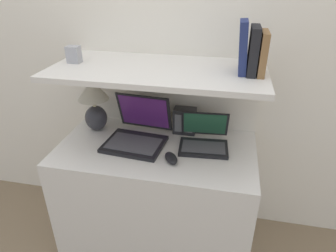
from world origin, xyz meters
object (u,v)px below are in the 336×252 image
Objects in this scene: laptop_small at (204,140)px; router_box at (185,121)px; laptop_large at (138,133)px; table_lamp at (94,101)px; computer_mouse at (171,158)px; shelf_gadget at (74,54)px; book_brown at (263,53)px; book_navy at (243,48)px; book_black at (253,51)px.

laptop_small is 0.19m from router_box.
laptop_small is 1.81× the size of router_box.
laptop_large is at bearing -176.33° from laptop_small.
computer_mouse is (0.52, -0.25, -0.17)m from table_lamp.
table_lamp is at bearing 52.41° from shelf_gadget.
shelf_gadget is at bearing -179.89° from laptop_small.
book_brown is 0.09m from book_navy.
computer_mouse is (0.23, -0.16, -0.03)m from laptop_large.
router_box is 0.72m from shelf_gadget.
shelf_gadget is at bearing -166.83° from router_box.
router_box is at bearing 32.97° from laptop_large.
computer_mouse is 0.63× the size of book_brown.
book_navy reaches higher than laptop_small.
router_box is 0.61m from book_brown.
table_lamp reaches higher than laptop_large.
book_navy reaches higher than router_box.
laptop_large reaches higher than router_box.
laptop_large is 0.28m from computer_mouse.
router_box is 0.71× the size of book_black.
laptop_small is 0.54m from book_black.
laptop_small is at bearing 179.48° from book_navy.
book_navy is at bearing 180.00° from book_black.
computer_mouse is (-0.15, -0.18, -0.02)m from laptop_small.
laptop_small is (0.38, 0.02, -0.01)m from laptop_large.
laptop_small is 0.24m from computer_mouse.
book_black is (0.87, -0.06, 0.36)m from table_lamp.
laptop_large is 1.28× the size of laptop_small.
computer_mouse is 0.57× the size of book_black.
laptop_small is at bearing 3.67° from laptop_large.
laptop_large is 1.82× the size of book_brown.
computer_mouse is 0.80× the size of router_box.
router_box is (-0.13, 0.14, 0.04)m from laptop_small.
table_lamp is 2.06× the size of router_box.
shelf_gadget is (-0.57, 0.18, 0.46)m from computer_mouse.
laptop_small is 0.54m from book_navy.
shelf_gadget is (-0.96, 0.00, -0.06)m from book_brown.
router_box is at bearing 13.17° from shelf_gadget.
book_brown is (0.39, 0.18, 0.52)m from computer_mouse.
laptop_large reaches higher than computer_mouse.
book_black reaches higher than router_box.
table_lamp is at bearing 175.73° from book_black.
table_lamp is 1.47× the size of book_black.
shelf_gadget is at bearing -127.59° from table_lamp.
book_brown reaches higher than laptop_small.
book_navy is at bearing -4.52° from table_lamp.
shelf_gadget is (-0.92, 0.00, -0.07)m from book_black.
book_brown is 0.81× the size of book_navy.
laptop_small is (0.66, -0.06, -0.15)m from table_lamp.
computer_mouse is at bearing -35.21° from laptop_large.
book_brown is at bearing -4.07° from table_lamp.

